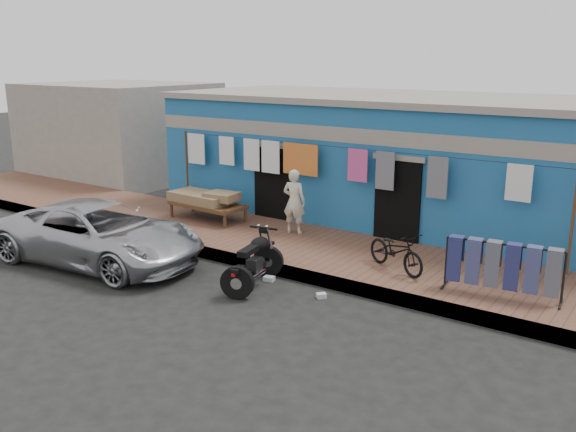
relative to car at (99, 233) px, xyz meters
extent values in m
plane|color=black|center=(3.55, -0.03, -0.68)|extent=(80.00, 80.00, 0.00)
cube|color=brown|center=(3.55, 2.97, -0.55)|extent=(28.00, 3.00, 0.25)
cube|color=gray|center=(3.55, 1.52, -0.55)|extent=(28.00, 0.10, 0.25)
cube|color=#225C93|center=(3.55, 6.97, 0.92)|extent=(12.00, 5.00, 3.20)
cube|color=#9E9384|center=(3.55, 4.53, 1.87)|extent=(12.00, 0.14, 0.35)
cube|color=#9E9384|center=(3.55, 6.97, 2.60)|extent=(12.20, 5.20, 0.16)
cube|color=black|center=(1.35, 4.45, 0.37)|extent=(1.10, 0.10, 2.10)
cube|color=black|center=(4.85, 4.45, 0.37)|extent=(1.10, 0.10, 2.10)
cube|color=#9E9384|center=(-7.45, 6.97, 1.02)|extent=(6.00, 5.00, 3.40)
cylinder|color=brown|center=(-1.45, 4.22, 0.62)|extent=(0.06, 0.06, 2.10)
cylinder|color=brown|center=(8.55, 4.22, 0.62)|extent=(0.06, 0.06, 2.10)
cylinder|color=black|center=(3.55, 4.22, 1.62)|extent=(10.00, 0.01, 0.01)
cube|color=silver|center=(-1.07, 4.22, 1.21)|extent=(0.60, 0.02, 0.83)
cube|color=silver|center=(0.02, 4.22, 1.25)|extent=(0.50, 0.02, 0.75)
cube|color=silver|center=(0.85, 4.22, 1.22)|extent=(0.50, 0.02, 0.82)
cube|color=silver|center=(1.46, 4.22, 1.21)|extent=(0.55, 0.02, 0.82)
cube|color=#CC4C26|center=(2.35, 4.22, 1.24)|extent=(1.00, 0.02, 0.77)
cube|color=#C94889|center=(3.93, 4.22, 1.25)|extent=(0.50, 0.02, 0.76)
cube|color=slate|center=(4.62, 4.22, 1.19)|extent=(0.45, 0.02, 0.86)
cube|color=slate|center=(5.84, 4.22, 1.17)|extent=(0.45, 0.02, 0.90)
cube|color=silver|center=(7.50, 4.22, 1.25)|extent=(0.50, 0.02, 0.74)
imported|color=#B8B8BD|center=(0.00, 0.00, 0.00)|extent=(5.01, 2.71, 1.35)
imported|color=beige|center=(2.61, 3.58, 0.34)|extent=(0.60, 0.45, 1.54)
imported|color=black|center=(5.73, 2.54, 0.06)|extent=(1.60, 1.11, 0.98)
cube|color=silver|center=(3.64, 1.17, -0.63)|extent=(0.23, 0.20, 0.09)
cube|color=silver|center=(4.96, 1.01, -0.63)|extent=(0.21, 0.22, 0.09)
cube|color=silver|center=(3.12, 1.08, -0.64)|extent=(0.19, 0.21, 0.07)
camera|label=1|loc=(10.44, -7.98, 3.64)|focal=38.00mm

